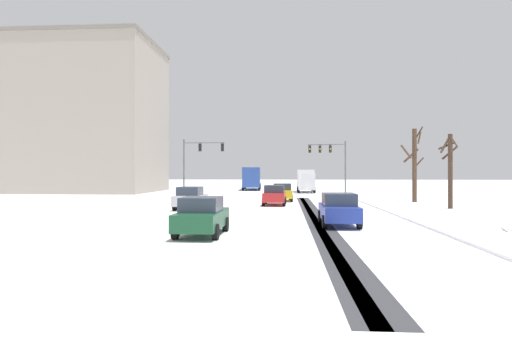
# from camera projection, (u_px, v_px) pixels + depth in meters

# --- Properties ---
(ground_plane) EXTENTS (300.00, 300.00, 0.00)m
(ground_plane) POSITION_uv_depth(u_px,v_px,m) (176.00, 297.00, 9.22)
(ground_plane) COLOR white
(wheel_track_left_lane) EXTENTS (0.90, 38.22, 0.01)m
(wheel_track_left_lane) POSITION_uv_depth(u_px,v_px,m) (317.00, 216.00, 26.26)
(wheel_track_left_lane) COLOR #38383D
(wheel_track_left_lane) RESTS_ON ground
(wheel_track_right_lane) EXTENTS (0.71, 38.22, 0.01)m
(wheel_track_right_lane) POSITION_uv_depth(u_px,v_px,m) (310.00, 216.00, 26.29)
(wheel_track_right_lane) COLOR #38383D
(wheel_track_right_lane) RESTS_ON ground
(sidewalk_kerb_right) EXTENTS (4.00, 38.22, 0.12)m
(sidewalk_kerb_right) POSITION_uv_depth(u_px,v_px,m) (442.00, 219.00, 24.06)
(sidewalk_kerb_right) COLOR white
(sidewalk_kerb_right) RESTS_ON ground
(traffic_signal_far_left) EXTENTS (4.86, 0.41, 6.50)m
(traffic_signal_far_left) POSITION_uv_depth(u_px,v_px,m) (198.00, 156.00, 50.44)
(traffic_signal_far_left) COLOR #56565B
(traffic_signal_far_left) RESTS_ON ground
(traffic_signal_far_right) EXTENTS (4.65, 0.58, 6.50)m
(traffic_signal_far_right) POSITION_uv_depth(u_px,v_px,m) (330.00, 155.00, 53.46)
(traffic_signal_far_right) COLOR #56565B
(traffic_signal_far_right) RESTS_ON ground
(car_yellow_cab_lead) EXTENTS (1.96, 4.17, 1.62)m
(car_yellow_cab_lead) POSITION_uv_depth(u_px,v_px,m) (282.00, 192.00, 40.23)
(car_yellow_cab_lead) COLOR yellow
(car_yellow_cab_lead) RESTS_ON ground
(car_red_second) EXTENTS (1.90, 4.14, 1.62)m
(car_red_second) POSITION_uv_depth(u_px,v_px,m) (274.00, 195.00, 35.16)
(car_red_second) COLOR red
(car_red_second) RESTS_ON ground
(car_silver_third) EXTENTS (1.90, 4.14, 1.62)m
(car_silver_third) POSITION_uv_depth(u_px,v_px,m) (190.00, 198.00, 31.25)
(car_silver_third) COLOR #B7BABF
(car_silver_third) RESTS_ON ground
(car_blue_fourth) EXTENTS (1.84, 4.10, 1.62)m
(car_blue_fourth) POSITION_uv_depth(u_px,v_px,m) (339.00, 209.00, 21.61)
(car_blue_fourth) COLOR #233899
(car_blue_fourth) RESTS_ON ground
(car_dark_green_fifth) EXTENTS (1.89, 4.13, 1.62)m
(car_dark_green_fifth) POSITION_uv_depth(u_px,v_px,m) (202.00, 216.00, 18.33)
(car_dark_green_fifth) COLOR #194C2D
(car_dark_green_fifth) RESTS_ON ground
(bus_oncoming) EXTENTS (3.07, 11.11, 3.38)m
(bus_oncoming) POSITION_uv_depth(u_px,v_px,m) (252.00, 177.00, 66.95)
(bus_oncoming) COLOR #284793
(bus_oncoming) RESTS_ON ground
(box_truck_delivery) EXTENTS (2.35, 7.42, 3.02)m
(box_truck_delivery) POSITION_uv_depth(u_px,v_px,m) (306.00, 180.00, 58.10)
(box_truck_delivery) COLOR silver
(box_truck_delivery) RESTS_ON ground
(bare_tree_sidewalk_mid) EXTENTS (1.38, 1.27, 5.47)m
(bare_tree_sidewalk_mid) POSITION_uv_depth(u_px,v_px,m) (450.00, 167.00, 31.86)
(bare_tree_sidewalk_mid) COLOR #423023
(bare_tree_sidewalk_mid) RESTS_ON ground
(bare_tree_sidewalk_far) EXTENTS (1.84, 1.95, 6.76)m
(bare_tree_sidewalk_far) POSITION_uv_depth(u_px,v_px,m) (414.00, 163.00, 38.83)
(bare_tree_sidewalk_far) COLOR #4C3828
(bare_tree_sidewalk_far) RESTS_ON ground
(office_building_far_left_block) EXTENTS (24.98, 15.22, 20.34)m
(office_building_far_left_block) POSITION_uv_depth(u_px,v_px,m) (66.00, 118.00, 59.83)
(office_building_far_left_block) COLOR #A89E8E
(office_building_far_left_block) RESTS_ON ground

